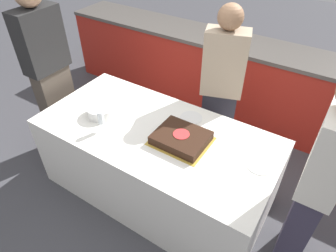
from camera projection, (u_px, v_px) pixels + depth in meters
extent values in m
plane|color=#424247|center=(158.00, 189.00, 2.85)|extent=(14.00, 14.00, 0.00)
cube|color=#A82319|center=(230.00, 79.00, 3.58)|extent=(4.40, 0.55, 0.88)
cube|color=#4C4742|center=(235.00, 42.00, 3.29)|extent=(4.40, 0.58, 0.04)
cube|color=white|center=(157.00, 162.00, 2.62)|extent=(1.95, 0.95, 0.73)
cube|color=gold|center=(181.00, 142.00, 2.29)|extent=(0.43, 0.36, 0.00)
cube|color=black|center=(181.00, 138.00, 2.26)|extent=(0.39, 0.32, 0.07)
cylinder|color=red|center=(181.00, 134.00, 2.24)|extent=(0.13, 0.13, 0.00)
cylinder|color=white|center=(101.00, 111.00, 2.53)|extent=(0.24, 0.24, 0.09)
cylinder|color=white|center=(103.00, 130.00, 2.39)|extent=(0.07, 0.07, 0.00)
cylinder|color=white|center=(102.00, 126.00, 2.37)|extent=(0.01, 0.01, 0.07)
cylinder|color=white|center=(100.00, 118.00, 2.31)|extent=(0.05, 0.05, 0.11)
cylinder|color=white|center=(191.00, 118.00, 2.52)|extent=(0.19, 0.19, 0.00)
cylinder|color=white|center=(260.00, 165.00, 2.09)|extent=(0.19, 0.19, 0.00)
cube|color=#282833|center=(216.00, 126.00, 2.95)|extent=(0.34, 0.25, 0.80)
cube|color=tan|center=(225.00, 63.00, 2.52)|extent=(0.40, 0.30, 0.57)
sphere|color=#936B4C|center=(231.00, 17.00, 2.27)|extent=(0.20, 0.20, 0.20)
cube|color=#4C4238|center=(60.00, 109.00, 3.06)|extent=(0.16, 0.34, 0.93)
cube|color=black|center=(41.00, 40.00, 2.59)|extent=(0.20, 0.40, 0.55)
cube|color=#383347|center=(298.00, 224.00, 2.08)|extent=(0.16, 0.35, 0.86)
cube|color=silver|center=(333.00, 151.00, 1.64)|extent=(0.20, 0.41, 0.54)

